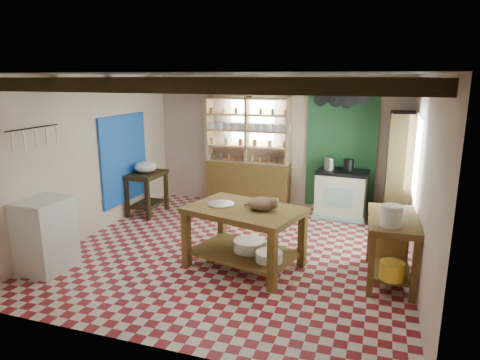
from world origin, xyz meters
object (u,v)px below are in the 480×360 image
(stove, at_px, (341,194))
(right_counter, at_px, (390,249))
(white_cabinet, at_px, (45,235))
(cat, at_px, (262,204))
(work_table, at_px, (244,237))
(prep_table, at_px, (147,193))

(stove, relative_size, right_counter, 0.77)
(white_cabinet, relative_size, cat, 2.55)
(right_counter, relative_size, cat, 3.06)
(stove, bearing_deg, white_cabinet, -130.68)
(work_table, xyz_separation_m, stove, (1.05, 2.62, 0.02))
(white_cabinet, bearing_deg, work_table, 22.53)
(work_table, distance_m, stove, 2.82)
(white_cabinet, distance_m, right_counter, 4.55)
(stove, distance_m, white_cabinet, 5.03)
(white_cabinet, distance_m, cat, 2.94)
(stove, height_order, prep_table, stove)
(work_table, xyz_separation_m, prep_table, (-2.48, 1.64, -0.02))
(work_table, height_order, white_cabinet, white_cabinet)
(work_table, bearing_deg, white_cabinet, -144.81)
(work_table, distance_m, prep_table, 2.98)
(prep_table, xyz_separation_m, white_cabinet, (-0.02, -2.59, 0.09))
(white_cabinet, height_order, cat, cat)
(work_table, bearing_deg, prep_table, 160.98)
(work_table, xyz_separation_m, white_cabinet, (-2.50, -0.95, 0.07))
(prep_table, height_order, cat, cat)
(prep_table, relative_size, cat, 2.09)
(stove, bearing_deg, cat, -102.59)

